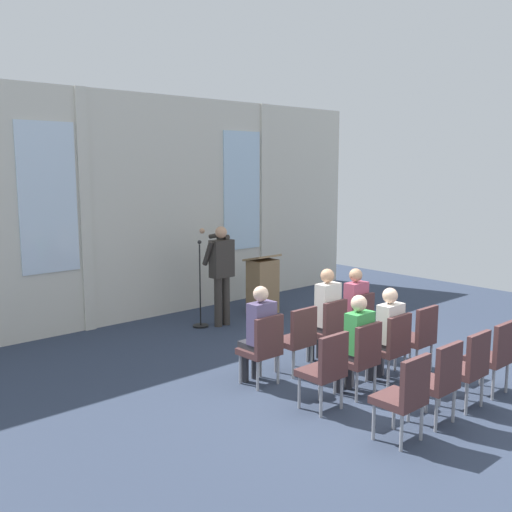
# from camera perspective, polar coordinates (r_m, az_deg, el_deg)

# --- Properties ---
(ground_plane) EXTENTS (14.16, 14.16, 0.00)m
(ground_plane) POSITION_cam_1_polar(r_m,az_deg,el_deg) (7.62, 13.80, -13.29)
(ground_plane) COLOR #2D384C
(rear_partition) EXTENTS (10.34, 0.14, 4.13)m
(rear_partition) POSITION_cam_1_polar(r_m,az_deg,el_deg) (11.09, -9.67, 4.74)
(rear_partition) COLOR beige
(rear_partition) RESTS_ON ground
(speaker) EXTENTS (0.50, 0.69, 1.79)m
(speaker) POSITION_cam_1_polar(r_m,az_deg,el_deg) (10.35, -3.43, -1.19)
(speaker) COLOR #332D28
(speaker) RESTS_ON ground
(mic_stand) EXTENTS (0.28, 0.28, 1.55)m
(mic_stand) POSITION_cam_1_polar(r_m,az_deg,el_deg) (10.43, -5.45, -5.10)
(mic_stand) COLOR black
(mic_stand) RESTS_ON ground
(lectern) EXTENTS (0.60, 0.48, 1.16)m
(lectern) POSITION_cam_1_polar(r_m,az_deg,el_deg) (11.29, 0.66, -2.86)
(lectern) COLOR #93724C
(lectern) RESTS_ON ground
(chair_r0_c0) EXTENTS (0.46, 0.44, 0.94)m
(chair_r0_c0) POSITION_cam_1_polar(r_m,az_deg,el_deg) (7.63, 0.70, -8.75)
(chair_r0_c0) COLOR #99999E
(chair_r0_c0) RESTS_ON ground
(audience_r0_c0) EXTENTS (0.36, 0.39, 1.31)m
(audience_r0_c0) POSITION_cam_1_polar(r_m,az_deg,el_deg) (7.63, 0.29, -7.22)
(audience_r0_c0) COLOR #2D2D33
(audience_r0_c0) RESTS_ON ground
(chair_r0_c1) EXTENTS (0.46, 0.44, 0.94)m
(chair_r0_c1) POSITION_cam_1_polar(r_m,az_deg,el_deg) (8.06, 4.10, -7.81)
(chair_r0_c1) COLOR #99999E
(chair_r0_c1) RESTS_ON ground
(chair_r0_c2) EXTENTS (0.46, 0.44, 0.94)m
(chair_r0_c2) POSITION_cam_1_polar(r_m,az_deg,el_deg) (8.52, 7.13, -6.94)
(chair_r0_c2) COLOR #99999E
(chair_r0_c2) RESTS_ON ground
(audience_r0_c2) EXTENTS (0.36, 0.39, 1.39)m
(audience_r0_c2) POSITION_cam_1_polar(r_m,az_deg,el_deg) (8.51, 6.76, -5.34)
(audience_r0_c2) COLOR #2D2D33
(audience_r0_c2) RESTS_ON ground
(chair_r0_c3) EXTENTS (0.46, 0.44, 0.94)m
(chair_r0_c3) POSITION_cam_1_polar(r_m,az_deg,el_deg) (9.00, 9.84, -6.14)
(chair_r0_c3) COLOR #99999E
(chair_r0_c3) RESTS_ON ground
(audience_r0_c3) EXTENTS (0.36, 0.39, 1.31)m
(audience_r0_c3) POSITION_cam_1_polar(r_m,az_deg,el_deg) (9.00, 9.46, -4.85)
(audience_r0_c3) COLOR #2D2D33
(audience_r0_c3) RESTS_ON ground
(chair_r1_c0) EXTENTS (0.46, 0.44, 0.94)m
(chair_r1_c0) POSITION_cam_1_polar(r_m,az_deg,el_deg) (6.92, 6.84, -10.68)
(chair_r1_c0) COLOR #99999E
(chair_r1_c0) RESTS_ON ground
(chair_r1_c1) EXTENTS (0.46, 0.44, 0.94)m
(chair_r1_c1) POSITION_cam_1_polar(r_m,az_deg,el_deg) (7.39, 10.18, -9.47)
(chair_r1_c1) COLOR #99999E
(chair_r1_c1) RESTS_ON ground
(audience_r1_c1) EXTENTS (0.36, 0.39, 1.28)m
(audience_r1_c1) POSITION_cam_1_polar(r_m,az_deg,el_deg) (7.39, 9.70, -8.03)
(audience_r1_c1) COLOR #2D2D33
(audience_r1_c1) RESTS_ON ground
(chair_r1_c2) EXTENTS (0.46, 0.44, 0.94)m
(chair_r1_c2) POSITION_cam_1_polar(r_m,az_deg,el_deg) (7.89, 13.08, -8.39)
(chair_r1_c2) COLOR #99999E
(chair_r1_c2) RESTS_ON ground
(audience_r1_c2) EXTENTS (0.36, 0.39, 1.28)m
(audience_r1_c2) POSITION_cam_1_polar(r_m,az_deg,el_deg) (7.88, 12.63, -7.04)
(audience_r1_c2) COLOR #2D2D33
(audience_r1_c2) RESTS_ON ground
(chair_r1_c3) EXTENTS (0.46, 0.44, 0.94)m
(chair_r1_c3) POSITION_cam_1_polar(r_m,az_deg,el_deg) (8.41, 15.63, -7.41)
(chair_r1_c3) COLOR #99999E
(chair_r1_c3) RESTS_ON ground
(chair_r2_c0) EXTENTS (0.46, 0.44, 0.94)m
(chair_r2_c0) POSITION_cam_1_polar(r_m,az_deg,el_deg) (6.31, 14.36, -12.84)
(chair_r2_c0) COLOR #99999E
(chair_r2_c0) RESTS_ON ground
(chair_r2_c1) EXTENTS (0.46, 0.44, 0.94)m
(chair_r2_c1) POSITION_cam_1_polar(r_m,az_deg,el_deg) (6.83, 17.42, -11.30)
(chair_r2_c1) COLOR #99999E
(chair_r2_c1) RESTS_ON ground
(chair_r2_c2) EXTENTS (0.46, 0.44, 0.94)m
(chair_r2_c2) POSITION_cam_1_polar(r_m,az_deg,el_deg) (7.36, 20.02, -9.95)
(chair_r2_c2) COLOR #99999E
(chair_r2_c2) RESTS_ON ground
(chair_r2_c3) EXTENTS (0.46, 0.44, 0.94)m
(chair_r2_c3) POSITION_cam_1_polar(r_m,az_deg,el_deg) (7.91, 22.25, -8.77)
(chair_r2_c3) COLOR #99999E
(chair_r2_c3) RESTS_ON ground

